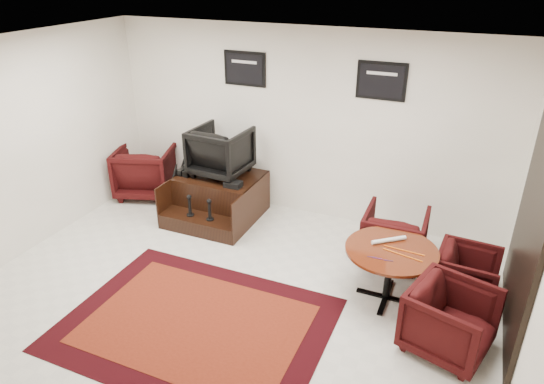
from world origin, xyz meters
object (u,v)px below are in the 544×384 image
at_px(shine_chair, 221,149).
at_px(table_chair_window, 468,273).
at_px(table_chair_corner, 451,318).
at_px(meeting_table, 391,255).
at_px(armchair_side, 146,169).
at_px(shine_podium, 219,198).
at_px(table_chair_back, 395,233).

relative_size(shine_chair, table_chair_window, 1.18).
distance_m(table_chair_window, table_chair_corner, 0.96).
bearing_deg(meeting_table, table_chair_window, 24.26).
distance_m(shine_chair, table_chair_corner, 3.98).
distance_m(armchair_side, meeting_table, 4.43).
bearing_deg(shine_podium, armchair_side, 172.77).
relative_size(table_chair_window, table_chair_corner, 0.87).
bearing_deg(table_chair_back, meeting_table, 95.16).
relative_size(armchair_side, table_chair_back, 1.16).
bearing_deg(table_chair_corner, armchair_side, 86.42).
bearing_deg(shine_chair, table_chair_back, 176.53).
xyz_separation_m(shine_podium, armchair_side, (-1.47, 0.19, 0.17)).
xyz_separation_m(shine_podium, table_chair_window, (3.62, -0.66, 0.05)).
height_order(shine_chair, table_chair_window, shine_chair).
distance_m(armchair_side, table_chair_window, 5.16).
height_order(table_chair_back, table_chair_window, table_chair_back).
xyz_separation_m(meeting_table, table_chair_corner, (0.72, -0.58, -0.20)).
xyz_separation_m(shine_chair, armchair_side, (-1.47, 0.05, -0.58)).
bearing_deg(armchair_side, shine_podium, 154.22).
relative_size(meeting_table, table_chair_window, 1.50).
relative_size(armchair_side, table_chair_corner, 1.17).
distance_m(shine_podium, table_chair_window, 3.68).
relative_size(shine_podium, armchair_side, 1.39).
xyz_separation_m(shine_podium, table_chair_back, (2.70, -0.19, 0.10)).
xyz_separation_m(shine_podium, meeting_table, (2.79, -1.04, 0.30)).
height_order(armchair_side, meeting_table, armchair_side).
bearing_deg(meeting_table, shine_chair, 157.23).
relative_size(shine_chair, armchair_side, 0.88).
relative_size(shine_podium, table_chair_back, 1.61).
distance_m(meeting_table, table_chair_window, 0.94).
xyz_separation_m(armchair_side, table_chair_corner, (4.98, -1.80, -0.07)).
relative_size(shine_podium, shine_chair, 1.58).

